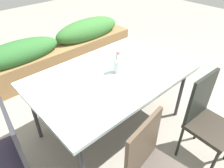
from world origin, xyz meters
TOP-DOWN VIEW (x-y plane):
  - ground_plane at (0.00, 0.00)m, footprint 12.00×12.00m
  - dining_table at (-0.09, 0.03)m, footprint 1.72×1.10m
  - chair_end_left at (-1.31, 0.02)m, footprint 0.56×0.56m
  - chair_near_right at (0.30, -0.89)m, footprint 0.42×0.42m
  - flower_vase at (-0.03, 0.02)m, footprint 0.07×0.08m
  - planter_box at (0.19, 1.70)m, footprint 2.95×0.53m

SIDE VIEW (x-z plane):
  - ground_plane at x=0.00m, z-range 0.00..0.00m
  - planter_box at x=0.19m, z-range -0.02..0.71m
  - chair_end_left at x=-1.31m, z-range 0.06..0.98m
  - chair_near_right at x=0.30m, z-range 0.06..1.03m
  - dining_table at x=-0.09m, z-range 0.34..1.12m
  - flower_vase at x=-0.03m, z-range 0.75..1.01m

